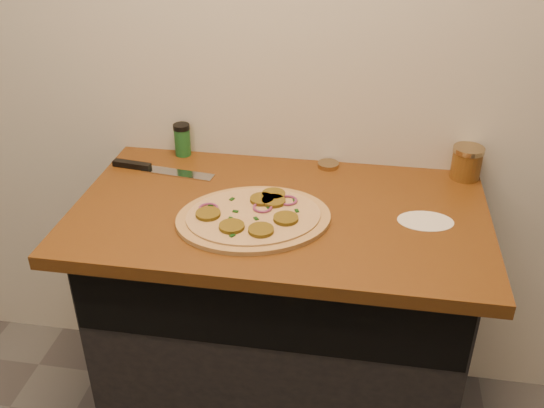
% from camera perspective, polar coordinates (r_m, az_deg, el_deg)
% --- Properties ---
extents(cabinet, '(1.10, 0.60, 0.86)m').
position_cam_1_polar(cabinet, '(2.06, 0.78, -11.23)').
color(cabinet, black).
rests_on(cabinet, ground).
extents(countertop, '(1.20, 0.70, 0.04)m').
position_cam_1_polar(countertop, '(1.77, 0.74, -0.92)').
color(countertop, brown).
rests_on(countertop, cabinet).
extents(pizza, '(0.54, 0.54, 0.03)m').
position_cam_1_polar(pizza, '(1.70, -1.71, -1.20)').
color(pizza, tan).
rests_on(pizza, countertop).
extents(chefs_knife, '(0.35, 0.08, 0.02)m').
position_cam_1_polar(chefs_knife, '(2.01, -11.10, 3.28)').
color(chefs_knife, '#B7BAC1').
rests_on(chefs_knife, countertop).
extents(mason_jar_lid, '(0.09, 0.09, 0.01)m').
position_cam_1_polar(mason_jar_lid, '(2.00, 5.32, 3.69)').
color(mason_jar_lid, '#9D835B').
rests_on(mason_jar_lid, countertop).
extents(salsa_jar, '(0.10, 0.10, 0.11)m').
position_cam_1_polar(salsa_jar, '(2.00, 17.85, 3.74)').
color(salsa_jar, '#9C0F10').
rests_on(salsa_jar, countertop).
extents(spice_shaker, '(0.06, 0.06, 0.11)m').
position_cam_1_polar(spice_shaker, '(2.08, -8.44, 6.02)').
color(spice_shaker, '#1C5A26').
rests_on(spice_shaker, countertop).
extents(flour_spill, '(0.17, 0.17, 0.00)m').
position_cam_1_polar(flour_spill, '(1.75, 14.25, -1.56)').
color(flour_spill, silver).
rests_on(flour_spill, countertop).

